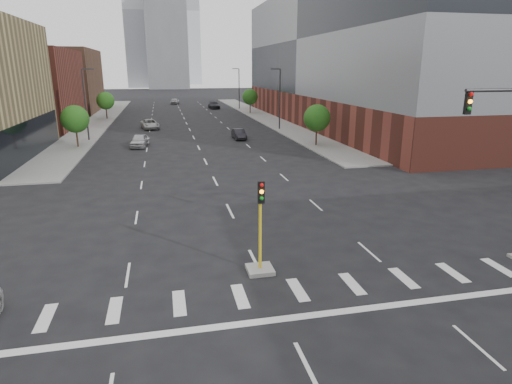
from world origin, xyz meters
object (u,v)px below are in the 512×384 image
object	(u,v)px
car_mid_right	(239,134)
car_deep_right	(214,105)
median_traffic_signal	(260,253)
car_near_left	(139,140)
car_far_left	(150,124)
car_distant	(175,101)

from	to	relation	value
car_mid_right	car_deep_right	xyz separation A→B (m)	(2.15, 45.42, 0.15)
median_traffic_signal	car_mid_right	bearing A→B (deg)	81.36
car_near_left	car_far_left	distance (m)	16.12
car_near_left	car_distant	xyz separation A→B (m)	(6.33, 63.62, 0.03)
car_far_left	car_deep_right	size ratio (longest dim) A/B	0.93
median_traffic_signal	car_near_left	xyz separation A→B (m)	(-6.87, 35.16, -0.21)
car_near_left	car_far_left	size ratio (longest dim) A/B	0.86
car_mid_right	car_far_left	world-z (taller)	car_far_left
median_traffic_signal	car_mid_right	world-z (taller)	median_traffic_signal
median_traffic_signal	car_near_left	bearing A→B (deg)	101.05
car_mid_right	car_distant	world-z (taller)	car_distant
car_deep_right	car_distant	xyz separation A→B (m)	(-8.52, 15.00, -0.02)
car_far_left	car_near_left	bearing A→B (deg)	-102.39
car_mid_right	car_deep_right	world-z (taller)	car_deep_right
car_far_left	median_traffic_signal	bearing A→B (deg)	-92.57
car_mid_right	car_near_left	bearing A→B (deg)	-167.24
median_traffic_signal	car_deep_right	distance (m)	84.16
car_near_left	car_deep_right	bearing A→B (deg)	80.69
car_near_left	car_mid_right	bearing A→B (deg)	21.83
car_mid_right	car_distant	size ratio (longest dim) A/B	0.86
median_traffic_signal	car_mid_right	xyz separation A→B (m)	(5.83, 38.37, -0.31)
car_deep_right	car_distant	size ratio (longest dim) A/B	1.21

